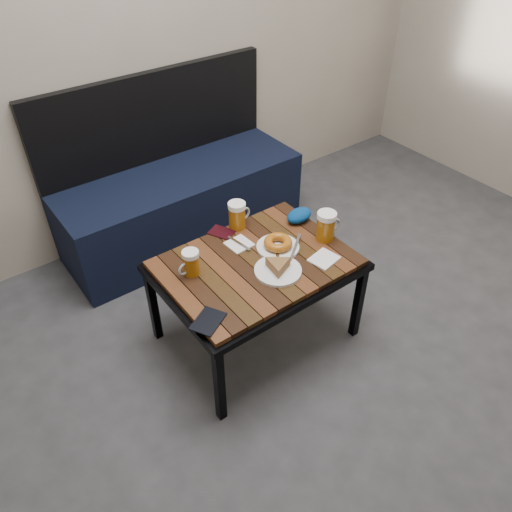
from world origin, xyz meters
TOP-DOWN VIEW (x-y plane):
  - ground at (0.00, 0.00)m, footprint 4.00×4.00m
  - bench at (-0.04, 1.76)m, footprint 1.40×0.50m
  - cafe_table at (-0.16, 0.84)m, footprint 0.84×0.62m
  - beer_mug_left at (-0.43, 0.94)m, footprint 0.11×0.08m
  - beer_mug_centre at (-0.08, 1.10)m, footprint 0.12×0.09m
  - beer_mug_right at (0.19, 0.78)m, footprint 0.13×0.09m
  - plate_pie at (-0.13, 0.73)m, footprint 0.20×0.20m
  - plate_bagel at (-0.03, 0.85)m, footprint 0.24×0.22m
  - napkin_left at (-0.16, 0.98)m, footprint 0.11×0.14m
  - napkin_right at (0.08, 0.67)m, footprint 0.14×0.12m
  - passport_navy at (-0.52, 0.66)m, footprint 0.16×0.15m
  - passport_burgundy at (-0.17, 1.10)m, footprint 0.12×0.14m
  - knit_pouch at (0.18, 0.96)m, footprint 0.15×0.10m

SIDE VIEW (x-z plane):
  - ground at x=0.00m, z-range 0.00..0.00m
  - bench at x=-0.04m, z-range -0.20..0.75m
  - cafe_table at x=-0.16m, z-range 0.19..0.66m
  - passport_burgundy at x=-0.17m, z-range 0.47..0.48m
  - passport_navy at x=-0.52m, z-range 0.47..0.48m
  - napkin_right at x=0.08m, z-range 0.47..0.48m
  - napkin_left at x=-0.16m, z-range 0.47..0.48m
  - plate_bagel at x=-0.03m, z-range 0.47..0.52m
  - plate_pie at x=-0.13m, z-range 0.47..0.52m
  - knit_pouch at x=0.18m, z-range 0.47..0.53m
  - beer_mug_left at x=-0.43m, z-range 0.47..0.59m
  - beer_mug_centre at x=-0.08m, z-range 0.47..0.60m
  - beer_mug_right at x=0.19m, z-range 0.47..0.61m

